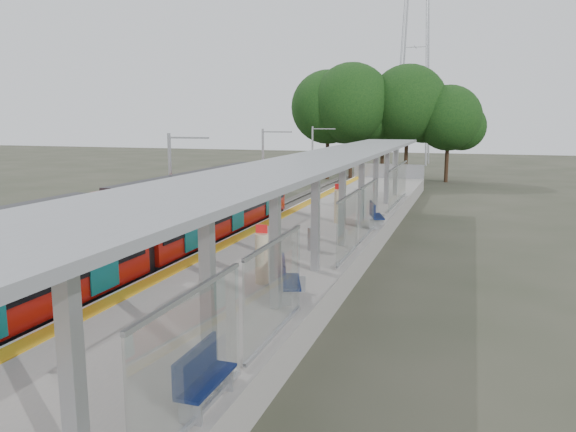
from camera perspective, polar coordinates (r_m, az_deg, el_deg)
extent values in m
cube|color=#59544C|center=(26.92, -7.23, -2.93)|extent=(3.00, 70.00, 0.24)
cube|color=gray|center=(25.27, 2.02, -2.82)|extent=(6.00, 50.00, 1.00)
cube|color=gold|center=(25.97, -3.38, -1.33)|extent=(0.60, 50.00, 0.02)
cube|color=#9EA0A5|center=(49.31, 10.19, 4.53)|extent=(6.00, 0.10, 1.20)
cube|color=black|center=(26.30, -7.80, -2.07)|extent=(2.50, 13.50, 0.70)
cube|color=red|center=(26.02, -7.88, 1.38)|extent=(2.65, 13.50, 2.50)
cube|color=black|center=(26.01, -7.88, 1.49)|extent=(2.72, 12.96, 1.20)
cube|color=black|center=(25.86, -7.94, 4.23)|extent=(2.40, 12.83, 0.15)
cube|color=#0C6F79|center=(25.48, -5.12, 0.92)|extent=(0.04, 1.30, 2.00)
cylinder|color=black|center=(22.34, -13.10, -5.17)|extent=(2.20, 0.70, 0.70)
cube|color=black|center=(20.08, -16.72, -2.18)|extent=(2.30, 0.80, 2.40)
cube|color=#9EA0A5|center=(8.17, -21.08, -14.59)|extent=(0.25, 0.25, 3.50)
cube|color=#9EA0A5|center=(11.32, -8.14, -7.15)|extent=(0.25, 0.25, 3.50)
cube|color=#9EA0A5|center=(14.88, -1.31, -2.92)|extent=(0.25, 0.25, 3.50)
cube|color=#9EA0A5|center=(18.63, 2.81, -0.33)|extent=(0.25, 0.25, 3.50)
cube|color=#9EA0A5|center=(22.46, 5.53, 1.38)|extent=(0.25, 0.25, 3.50)
cube|color=#9EA0A5|center=(26.34, 7.46, 2.59)|extent=(0.25, 0.25, 3.50)
cube|color=#9EA0A5|center=(30.25, 8.89, 3.49)|extent=(0.25, 0.25, 3.50)
cube|color=#9EA0A5|center=(34.19, 10.00, 4.18)|extent=(0.25, 0.25, 3.50)
cube|color=#9EA0A5|center=(38.13, 10.87, 4.72)|extent=(0.25, 0.25, 3.50)
cube|color=gray|center=(20.42, 3.27, 5.74)|extent=(3.20, 38.00, 0.16)
cylinder|color=#9EA0A5|center=(20.88, -0.87, 5.62)|extent=(0.24, 38.00, 0.24)
cube|color=silver|center=(9.54, -9.65, -14.03)|extent=(0.05, 3.70, 2.20)
cube|color=silver|center=(12.98, -1.34, -7.36)|extent=(0.05, 3.70, 2.20)
cube|color=silver|center=(20.48, 6.18, -1.02)|extent=(0.05, 3.70, 2.20)
cube|color=silver|center=(24.35, 8.16, 0.67)|extent=(0.05, 3.70, 2.20)
cube|color=silver|center=(32.18, 10.68, 2.83)|extent=(0.05, 3.70, 2.20)
cube|color=silver|center=(36.12, 11.53, 3.55)|extent=(0.05, 3.70, 2.20)
cylinder|color=#382316|center=(57.00, 4.02, 6.16)|extent=(0.36, 0.36, 4.80)
sphere|color=#214614|center=(56.89, 4.08, 10.99)|extent=(7.29, 7.29, 7.29)
cylinder|color=#382316|center=(55.64, 6.38, 6.16)|extent=(0.36, 0.36, 5.04)
sphere|color=#214614|center=(55.55, 6.48, 11.36)|extent=(7.67, 7.67, 7.67)
cylinder|color=#382316|center=(57.86, 9.55, 5.99)|extent=(0.36, 0.36, 4.56)
sphere|color=#214614|center=(57.74, 9.68, 10.51)|extent=(6.94, 6.94, 6.94)
cylinder|color=#382316|center=(56.44, 11.90, 6.03)|extent=(0.36, 0.36, 4.97)
sphere|color=#214614|center=(56.34, 12.08, 11.08)|extent=(7.56, 7.56, 7.56)
cylinder|color=#382316|center=(56.25, 15.82, 5.40)|extent=(0.36, 0.36, 4.08)
sphere|color=#214614|center=(56.11, 16.02, 9.56)|extent=(6.21, 6.21, 6.21)
cylinder|color=#9EA0A5|center=(26.43, -11.81, 2.38)|extent=(0.16, 0.16, 5.40)
cube|color=#9EA0A5|center=(25.75, -10.06, 7.83)|extent=(2.00, 0.08, 0.08)
cylinder|color=#9EA0A5|center=(37.24, -2.55, 4.69)|extent=(0.16, 0.16, 5.40)
cube|color=#9EA0A5|center=(36.76, -1.11, 8.54)|extent=(2.00, 0.08, 0.08)
cylinder|color=#9EA0A5|center=(48.61, 2.49, 5.90)|extent=(0.16, 0.16, 5.40)
cube|color=#9EA0A5|center=(48.24, 3.67, 8.83)|extent=(2.00, 0.08, 0.08)
cube|color=#101E51|center=(10.41, -8.24, -16.26)|extent=(0.48, 1.58, 0.06)
cube|color=#101E51|center=(10.36, -9.36, -14.48)|extent=(0.07, 1.58, 0.58)
cube|color=#9EA0A5|center=(10.02, -9.90, -18.96)|extent=(0.42, 0.06, 0.46)
cube|color=#9EA0A5|center=(11.03, -6.69, -16.07)|extent=(0.42, 0.06, 0.46)
cube|color=#101E51|center=(15.95, 0.32, -6.72)|extent=(1.02, 1.71, 0.07)
cube|color=#101E51|center=(15.93, -0.43, -5.52)|extent=(0.62, 1.56, 0.60)
cube|color=#9EA0A5|center=(15.43, -0.43, -8.27)|extent=(0.43, 0.21, 0.48)
cube|color=#9EA0A5|center=(16.62, 1.02, -6.93)|extent=(0.43, 0.21, 0.48)
cube|color=#101E51|center=(26.78, 9.03, -0.03)|extent=(0.98, 1.75, 0.07)
cube|color=#101E51|center=(26.77, 8.57, 0.71)|extent=(0.56, 1.62, 0.61)
cube|color=#9EA0A5|center=(26.18, 8.77, -0.82)|extent=(0.45, 0.20, 0.49)
cube|color=#9EA0A5|center=(27.48, 9.24, -0.33)|extent=(0.45, 0.20, 0.49)
cylinder|color=beige|center=(17.38, -2.68, -4.34)|extent=(0.42, 0.42, 1.56)
cube|color=red|center=(17.17, -2.70, -1.31)|extent=(0.37, 0.08, 0.26)
cylinder|color=beige|center=(27.56, 5.15, 0.98)|extent=(0.43, 0.43, 1.62)
cube|color=red|center=(27.43, 5.19, 2.99)|extent=(0.38, 0.09, 0.27)
cylinder|color=#9EA0A5|center=(21.79, 2.57, -2.33)|extent=(0.52, 0.52, 0.90)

